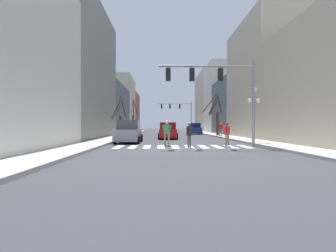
# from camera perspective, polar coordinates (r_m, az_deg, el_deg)

# --- Properties ---
(ground_plane) EXTENTS (240.00, 240.00, 0.00)m
(ground_plane) POSITION_cam_1_polar(r_m,az_deg,el_deg) (15.61, 3.46, -4.90)
(ground_plane) COLOR #38383D
(sidewalk_left) EXTENTS (2.17, 90.00, 0.15)m
(sidewalk_left) POSITION_cam_1_polar(r_m,az_deg,el_deg) (16.26, -18.60, -4.44)
(sidewalk_left) COLOR #ADA89E
(sidewalk_left) RESTS_ON ground_plane
(sidewalk_right) EXTENTS (2.17, 90.00, 0.15)m
(sidewalk_right) POSITION_cam_1_polar(r_m,az_deg,el_deg) (17.24, 24.19, -4.18)
(sidewalk_right) COLOR #ADA89E
(sidewalk_right) RESTS_ON ground_plane
(building_row_left) EXTENTS (6.00, 62.03, 13.37)m
(building_row_left) POSITION_cam_1_polar(r_m,az_deg,el_deg) (40.40, -14.22, 5.84)
(building_row_left) COLOR beige
(building_row_left) RESTS_ON ground_plane
(building_row_right) EXTENTS (6.00, 56.79, 13.02)m
(building_row_right) POSITION_cam_1_polar(r_m,az_deg,el_deg) (41.88, 14.57, 6.03)
(building_row_right) COLOR #BCB299
(building_row_right) RESTS_ON ground_plane
(crosswalk_stripes) EXTENTS (8.55, 2.60, 0.01)m
(crosswalk_stripes) POSITION_cam_1_polar(r_m,az_deg,el_deg) (16.88, 3.08, -4.51)
(crosswalk_stripes) COLOR white
(crosswalk_stripes) RESTS_ON ground_plane
(traffic_signal_near) EXTENTS (6.38, 0.28, 5.67)m
(traffic_signal_near) POSITION_cam_1_polar(r_m,az_deg,el_deg) (17.84, 10.65, 9.26)
(traffic_signal_near) COLOR gray
(traffic_signal_near) RESTS_ON ground_plane
(traffic_signal_far) EXTENTS (6.77, 0.28, 6.17)m
(traffic_signal_far) POSITION_cam_1_polar(r_m,az_deg,el_deg) (53.31, 2.40, 3.60)
(traffic_signal_far) COLOR gray
(traffic_signal_far) RESTS_ON ground_plane
(street_lamp_right_corner) EXTENTS (0.95, 0.36, 4.13)m
(street_lamp_right_corner) POSITION_cam_1_polar(r_m,az_deg,el_deg) (20.88, 18.23, 4.83)
(street_lamp_right_corner) COLOR black
(street_lamp_right_corner) RESTS_ON sidewalk_right
(car_parked_right_mid) EXTENTS (2.02, 4.55, 1.72)m
(car_parked_right_mid) POSITION_cam_1_polar(r_m,az_deg,el_deg) (41.22, 5.80, -0.65)
(car_parked_right_mid) COLOR navy
(car_parked_right_mid) RESTS_ON ground_plane
(car_driving_away_lane) EXTENTS (1.96, 4.40, 1.66)m
(car_driving_away_lane) POSITION_cam_1_polar(r_m,az_deg,el_deg) (26.70, -0.09, -1.14)
(car_driving_away_lane) COLOR red
(car_driving_away_lane) RESTS_ON ground_plane
(car_parked_left_far) EXTENTS (1.99, 4.31, 1.77)m
(car_parked_left_far) POSITION_cam_1_polar(r_m,az_deg,el_deg) (20.99, -8.52, -1.37)
(car_parked_left_far) COLOR gray
(car_parked_left_far) RESTS_ON ground_plane
(pedestrian_on_right_sidewalk) EXTENTS (0.69, 0.39, 1.69)m
(pedestrian_on_right_sidewalk) POSITION_cam_1_polar(r_m,az_deg,el_deg) (17.73, -0.27, -1.06)
(pedestrian_on_right_sidewalk) COLOR #7A705B
(pedestrian_on_right_sidewalk) RESTS_ON ground_plane
(pedestrian_waiting_at_curb) EXTENTS (0.61, 0.39, 1.54)m
(pedestrian_waiting_at_curb) POSITION_cam_1_polar(r_m,az_deg,el_deg) (31.61, 11.43, -0.42)
(pedestrian_waiting_at_curb) COLOR #7A705B
(pedestrian_waiting_at_curb) RESTS_ON sidewalk_right
(pedestrian_on_left_sidewalk) EXTENTS (0.43, 0.61, 1.57)m
(pedestrian_on_left_sidewalk) POSITION_cam_1_polar(r_m,az_deg,el_deg) (16.20, 4.64, -1.42)
(pedestrian_on_left_sidewalk) COLOR #4C4C51
(pedestrian_on_left_sidewalk) RESTS_ON ground_plane
(pedestrian_near_right_corner) EXTENTS (0.51, 0.55, 1.56)m
(pedestrian_near_right_corner) POSITION_cam_1_polar(r_m,az_deg,el_deg) (17.71, 12.74, -1.31)
(pedestrian_near_right_corner) COLOR #7A705B
(pedestrian_near_right_corner) RESTS_ON ground_plane
(street_tree_right_near) EXTENTS (2.31, 1.98, 5.32)m
(street_tree_right_near) POSITION_cam_1_polar(r_m,az_deg,el_deg) (33.43, 10.47, 2.25)
(street_tree_right_near) COLOR #473828
(street_tree_right_near) RESTS_ON sidewalk_right
(street_tree_left_near) EXTENTS (1.27, 2.99, 5.96)m
(street_tree_left_near) POSITION_cam_1_polar(r_m,az_deg,el_deg) (47.97, -7.54, 1.62)
(street_tree_left_near) COLOR #473828
(street_tree_left_near) RESTS_ON sidewalk_left
(street_tree_right_mid) EXTENTS (2.01, 1.81, 4.58)m
(street_tree_right_mid) POSITION_cam_1_polar(r_m,az_deg,el_deg) (30.20, -10.32, 1.30)
(street_tree_right_mid) COLOR #473828
(street_tree_right_mid) RESTS_ON sidewalk_left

